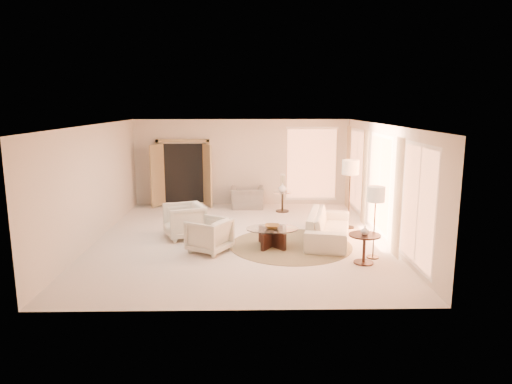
{
  "coord_description": "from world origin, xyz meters",
  "views": [
    {
      "loc": [
        0.18,
        -10.88,
        3.28
      ],
      "look_at": [
        0.4,
        0.4,
        1.1
      ],
      "focal_mm": 32.0,
      "sensor_mm": 36.0,
      "label": 1
    }
  ],
  "objects_px": {
    "bowl": "(272,227)",
    "end_vase": "(365,230)",
    "accent_chair": "(247,194)",
    "side_vase": "(283,188)",
    "coffee_table": "(272,235)",
    "sofa": "(328,226)",
    "end_table": "(364,244)",
    "floor_lamp_far": "(376,198)",
    "side_table": "(282,200)",
    "armchair_right": "(209,234)",
    "floor_lamp_near": "(350,170)",
    "armchair_left": "(184,219)"
  },
  "relations": [
    {
      "from": "coffee_table",
      "to": "floor_lamp_near",
      "type": "relative_size",
      "value": 0.69
    },
    {
      "from": "armchair_left",
      "to": "end_table",
      "type": "bearing_deg",
      "value": 42.46
    },
    {
      "from": "side_table",
      "to": "floor_lamp_far",
      "type": "xyz_separation_m",
      "value": [
        1.63,
        -4.37,
        0.96
      ]
    },
    {
      "from": "sofa",
      "to": "bowl",
      "type": "height_order",
      "value": "sofa"
    },
    {
      "from": "accent_chair",
      "to": "side_vase",
      "type": "distance_m",
      "value": 1.24
    },
    {
      "from": "side_vase",
      "to": "bowl",
      "type": "bearing_deg",
      "value": -98.24
    },
    {
      "from": "armchair_right",
      "to": "floor_lamp_near",
      "type": "distance_m",
      "value": 4.23
    },
    {
      "from": "armchair_right",
      "to": "coffee_table",
      "type": "bearing_deg",
      "value": 134.26
    },
    {
      "from": "accent_chair",
      "to": "side_vase",
      "type": "bearing_deg",
      "value": 153.94
    },
    {
      "from": "armchair_right",
      "to": "side_table",
      "type": "height_order",
      "value": "armchair_right"
    },
    {
      "from": "armchair_right",
      "to": "end_table",
      "type": "bearing_deg",
      "value": 106.92
    },
    {
      "from": "armchair_left",
      "to": "floor_lamp_far",
      "type": "height_order",
      "value": "floor_lamp_far"
    },
    {
      "from": "floor_lamp_far",
      "to": "end_vase",
      "type": "relative_size",
      "value": 8.64
    },
    {
      "from": "bowl",
      "to": "sofa",
      "type": "bearing_deg",
      "value": 18.55
    },
    {
      "from": "bowl",
      "to": "end_vase",
      "type": "xyz_separation_m",
      "value": [
        1.86,
        -1.17,
        0.22
      ]
    },
    {
      "from": "sofa",
      "to": "side_vase",
      "type": "relative_size",
      "value": 8.8
    },
    {
      "from": "side_vase",
      "to": "side_table",
      "type": "bearing_deg",
      "value": 0.0
    },
    {
      "from": "armchair_left",
      "to": "end_vase",
      "type": "bearing_deg",
      "value": 42.46
    },
    {
      "from": "coffee_table",
      "to": "end_table",
      "type": "relative_size",
      "value": 1.91
    },
    {
      "from": "end_vase",
      "to": "coffee_table",
      "type": "bearing_deg",
      "value": 147.77
    },
    {
      "from": "armchair_left",
      "to": "sofa",
      "type": "bearing_deg",
      "value": 63.44
    },
    {
      "from": "side_table",
      "to": "end_vase",
      "type": "bearing_deg",
      "value": -74.09
    },
    {
      "from": "accent_chair",
      "to": "armchair_left",
      "type": "bearing_deg",
      "value": 63.83
    },
    {
      "from": "floor_lamp_near",
      "to": "armchair_right",
      "type": "bearing_deg",
      "value": -151.6
    },
    {
      "from": "side_table",
      "to": "end_vase",
      "type": "xyz_separation_m",
      "value": [
        1.34,
        -4.71,
        0.33
      ]
    },
    {
      "from": "armchair_right",
      "to": "floor_lamp_near",
      "type": "height_order",
      "value": "floor_lamp_near"
    },
    {
      "from": "armchair_right",
      "to": "accent_chair",
      "type": "xyz_separation_m",
      "value": [
        0.87,
        4.39,
        0.03
      ]
    },
    {
      "from": "armchair_right",
      "to": "side_table",
      "type": "distance_m",
      "value": 4.34
    },
    {
      "from": "end_table",
      "to": "floor_lamp_far",
      "type": "height_order",
      "value": "floor_lamp_far"
    },
    {
      "from": "coffee_table",
      "to": "bowl",
      "type": "xyz_separation_m",
      "value": [
        -0.0,
        0.0,
        0.21
      ]
    },
    {
      "from": "sofa",
      "to": "floor_lamp_far",
      "type": "relative_size",
      "value": 1.53
    },
    {
      "from": "floor_lamp_near",
      "to": "side_table",
      "type": "bearing_deg",
      "value": 130.1
    },
    {
      "from": "sofa",
      "to": "end_table",
      "type": "relative_size",
      "value": 3.64
    },
    {
      "from": "armchair_right",
      "to": "side_table",
      "type": "bearing_deg",
      "value": -175.49
    },
    {
      "from": "floor_lamp_near",
      "to": "sofa",
      "type": "bearing_deg",
      "value": -123.33
    },
    {
      "from": "side_table",
      "to": "floor_lamp_far",
      "type": "relative_size",
      "value": 0.4
    },
    {
      "from": "side_table",
      "to": "end_vase",
      "type": "height_order",
      "value": "end_vase"
    },
    {
      "from": "floor_lamp_far",
      "to": "bowl",
      "type": "xyz_separation_m",
      "value": [
        -2.15,
        0.83,
        -0.85
      ]
    },
    {
      "from": "accent_chair",
      "to": "end_table",
      "type": "relative_size",
      "value": 1.57
    },
    {
      "from": "end_table",
      "to": "floor_lamp_far",
      "type": "distance_m",
      "value": 1.01
    },
    {
      "from": "coffee_table",
      "to": "side_vase",
      "type": "bearing_deg",
      "value": 81.76
    },
    {
      "from": "sofa",
      "to": "armchair_left",
      "type": "xyz_separation_m",
      "value": [
        -3.54,
        0.32,
        0.12
      ]
    },
    {
      "from": "end_table",
      "to": "floor_lamp_near",
      "type": "relative_size",
      "value": 0.36
    },
    {
      "from": "floor_lamp_far",
      "to": "end_vase",
      "type": "xyz_separation_m",
      "value": [
        -0.29,
        -0.34,
        -0.63
      ]
    },
    {
      "from": "coffee_table",
      "to": "end_vase",
      "type": "xyz_separation_m",
      "value": [
        1.86,
        -1.17,
        0.43
      ]
    },
    {
      "from": "side_vase",
      "to": "sofa",
      "type": "bearing_deg",
      "value": -73.89
    },
    {
      "from": "sofa",
      "to": "coffee_table",
      "type": "xyz_separation_m",
      "value": [
        -1.4,
        -0.47,
        -0.07
      ]
    },
    {
      "from": "floor_lamp_far",
      "to": "coffee_table",
      "type": "bearing_deg",
      "value": 158.86
    },
    {
      "from": "end_table",
      "to": "bowl",
      "type": "distance_m",
      "value": 2.2
    },
    {
      "from": "bowl",
      "to": "floor_lamp_far",
      "type": "bearing_deg",
      "value": -21.14
    }
  ]
}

